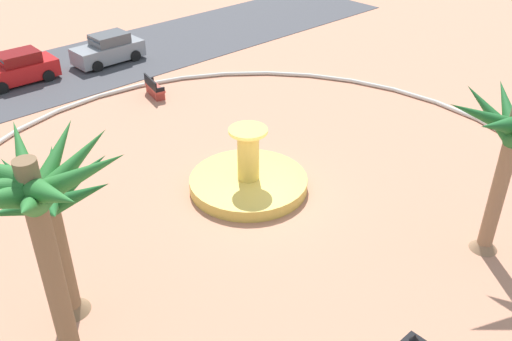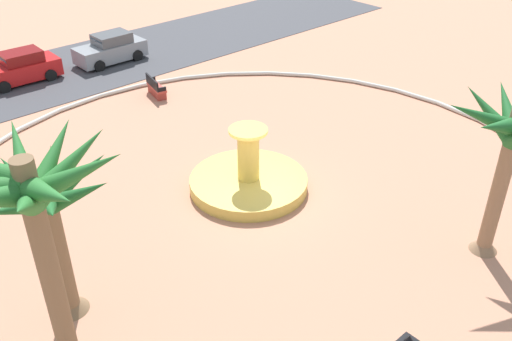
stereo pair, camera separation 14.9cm
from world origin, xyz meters
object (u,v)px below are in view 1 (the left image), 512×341
object	(u,v)px
palm_tree_near_fountain	(50,216)
bench_west	(155,89)
parked_car_leftmost	(18,69)
palm_tree_mid_plaza	(512,139)
parked_car_second	(108,49)
fountain	(248,180)
palm_tree_far_side	(37,213)

from	to	relation	value
palm_tree_near_fountain	bench_west	distance (m)	15.18
bench_west	parked_car_leftmost	bearing A→B (deg)	124.34
palm_tree_mid_plaza	parked_car_second	xyz separation A→B (m)	(-0.24, 23.19, -3.27)
parked_car_leftmost	fountain	bearing A→B (deg)	-82.50
bench_west	parked_car_leftmost	size ratio (longest dim) A/B	0.41
parked_car_second	palm_tree_far_side	bearing A→B (deg)	-122.04
palm_tree_far_side	parked_car_leftmost	distance (m)	21.17
palm_tree_far_side	bench_west	distance (m)	17.96
palm_tree_mid_plaza	parked_car_second	size ratio (longest dim) A/B	1.33
palm_tree_near_fountain	palm_tree_mid_plaza	distance (m)	12.92
fountain	palm_tree_mid_plaza	bearing A→B (deg)	-67.61
fountain	palm_tree_near_fountain	size ratio (longest dim) A/B	0.95
fountain	palm_tree_far_side	distance (m)	10.76
palm_tree_near_fountain	parked_car_second	world-z (taller)	palm_tree_near_fountain
palm_tree_near_fountain	palm_tree_mid_plaza	size ratio (longest dim) A/B	0.87
palm_tree_near_fountain	parked_car_second	size ratio (longest dim) A/B	1.16
palm_tree_near_fountain	palm_tree_mid_plaza	xyz separation A→B (m)	(11.14, -6.51, 0.74)
palm_tree_mid_plaza	palm_tree_far_side	distance (m)	12.89
bench_west	parked_car_second	distance (m)	5.85
bench_west	parked_car_second	size ratio (longest dim) A/B	0.42
fountain	palm_tree_near_fountain	distance (m)	8.55
fountain	parked_car_second	xyz separation A→B (m)	(2.98, 15.37, 0.44)
fountain	parked_car_leftmost	distance (m)	16.05
palm_tree_near_fountain	parked_car_leftmost	xyz separation A→B (m)	(5.82, 17.22, -2.53)
bench_west	palm_tree_near_fountain	bearing A→B (deg)	-132.93
palm_tree_far_side	palm_tree_near_fountain	bearing A→B (deg)	66.74
palm_tree_mid_plaza	bench_west	world-z (taller)	palm_tree_mid_plaza
palm_tree_near_fountain	palm_tree_mid_plaza	bearing A→B (deg)	-30.31
fountain	palm_tree_mid_plaza	xyz separation A→B (m)	(3.22, -7.82, 3.70)
palm_tree_mid_plaza	parked_car_leftmost	world-z (taller)	palm_tree_mid_plaza
palm_tree_near_fountain	bench_west	xyz separation A→B (m)	(10.14, 10.90, -2.96)
parked_car_leftmost	parked_car_second	size ratio (longest dim) A/B	1.00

